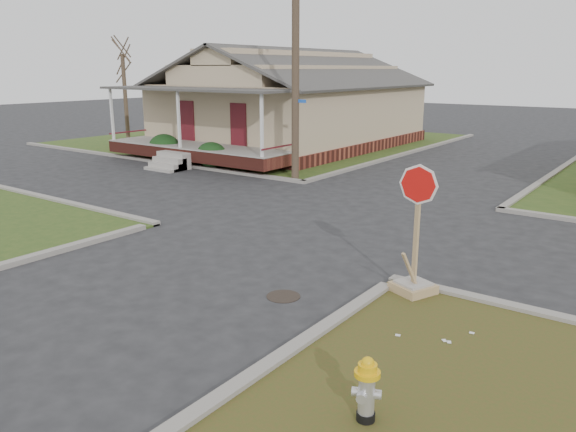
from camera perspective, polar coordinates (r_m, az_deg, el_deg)
The scene contains 11 objects.
ground at distance 12.36m, azimuth -7.33°, elevation -5.05°, with size 120.00×120.00×0.00m, color #242426.
verge_far_left at distance 34.02m, azimuth -2.52°, elevation 7.75°, with size 19.00×19.00×0.05m, color #2E491A.
curbs at distance 16.17m, azimuth 4.87°, elevation -0.21°, with size 80.00×40.00×0.12m, color gray, non-canonical shape.
manhole at distance 10.67m, azimuth -0.47°, elevation -8.16°, with size 0.64×0.64×0.01m, color black.
corner_house at distance 30.96m, azimuth 0.32°, elevation 11.26°, with size 10.10×15.50×5.30m.
utility_pole at distance 21.20m, azimuth 0.77°, elevation 16.10°, with size 1.80×0.28×9.00m.
tree_far_left at distance 33.13m, azimuth -16.18°, elevation 11.30°, with size 0.22×0.22×4.90m, color #3D3123.
fire_hydrant at distance 7.02m, azimuth 8.01°, elevation -16.72°, with size 0.31×0.31×0.84m.
stop_sign at distance 10.82m, azimuth 12.71°, elevation -4.94°, with size 0.70×0.68×2.46m.
hedge_left at distance 26.72m, azimuth -12.44°, elevation 6.82°, with size 1.53×1.25×1.17m, color #133312.
hedge_right at distance 24.32m, azimuth -7.77°, elevation 6.18°, with size 1.43×1.17×1.09m, color #133312.
Camera 1 is at (8.06, -8.39, 4.16)m, focal length 35.00 mm.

